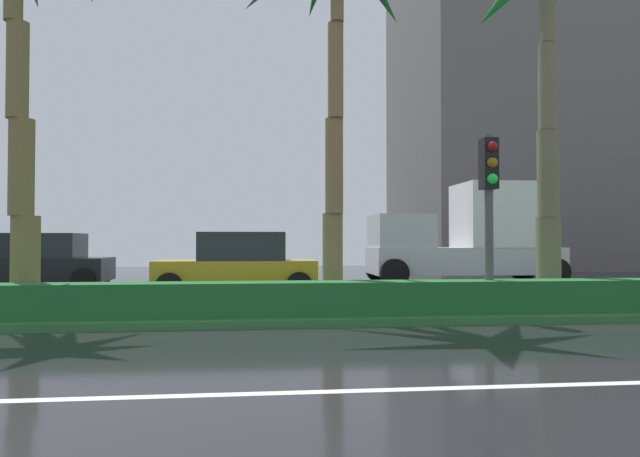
% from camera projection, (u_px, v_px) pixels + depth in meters
% --- Properties ---
extents(ground_plane, '(90.00, 42.00, 0.10)m').
position_uv_depth(ground_plane, '(170.00, 312.00, 12.23)').
color(ground_plane, black).
extents(near_lane_divider_stripe, '(81.00, 0.14, 0.01)m').
position_uv_depth(near_lane_divider_stripe, '(53.00, 400.00, 5.27)').
color(near_lane_divider_stripe, white).
rests_on(near_lane_divider_stripe, ground_plane).
extents(median_strip, '(85.50, 4.00, 0.15)m').
position_uv_depth(median_strip, '(162.00, 312.00, 11.24)').
color(median_strip, '#2D6B33').
rests_on(median_strip, ground_plane).
extents(median_hedge, '(76.50, 0.70, 0.60)m').
position_uv_depth(median_hedge, '(149.00, 300.00, 9.86)').
color(median_hedge, '#1E6028').
rests_on(median_hedge, median_strip).
extents(palm_tree_centre_right, '(3.95, 3.78, 7.87)m').
position_uv_depth(palm_tree_centre_right, '(547.00, 11.00, 11.88)').
color(palm_tree_centre_right, '#696046').
rests_on(palm_tree_centre_right, median_strip).
extents(traffic_signal_median_right, '(0.28, 0.43, 3.33)m').
position_uv_depth(traffic_signal_median_right, '(489.00, 190.00, 10.64)').
color(traffic_signal_median_right, '#4C4C47').
rests_on(traffic_signal_median_right, median_strip).
extents(car_in_traffic_second, '(4.30, 2.02, 1.72)m').
position_uv_depth(car_in_traffic_second, '(38.00, 262.00, 17.48)').
color(car_in_traffic_second, black).
rests_on(car_in_traffic_second, ground_plane).
extents(car_in_traffic_third, '(4.30, 2.02, 1.72)m').
position_uv_depth(car_in_traffic_third, '(238.00, 265.00, 15.41)').
color(car_in_traffic_third, '#B28C1E').
rests_on(car_in_traffic_third, ground_plane).
extents(box_truck_lead, '(6.40, 2.64, 3.46)m').
position_uv_depth(box_truck_lead, '(465.00, 239.00, 19.44)').
color(box_truck_lead, silver).
rests_on(box_truck_lead, ground_plane).
extents(building_far_right, '(15.82, 11.21, 17.87)m').
position_uv_depth(building_far_right, '(543.00, 111.00, 32.55)').
color(building_far_right, '#605B59').
rests_on(building_far_right, ground_plane).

